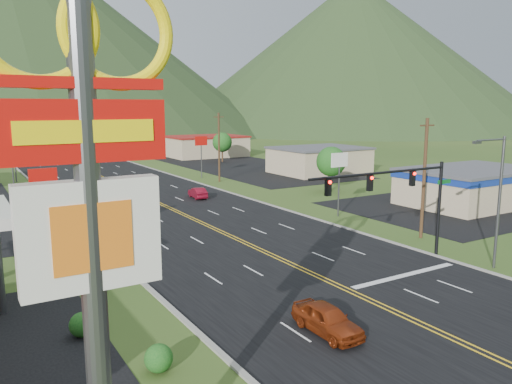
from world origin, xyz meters
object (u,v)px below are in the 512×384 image
streetlight_west (16,146)px  traffic_signal (402,189)px  streetlight_east (497,194)px  car_red_near (327,320)px  pylon_sign (87,180)px  car_dark_mid (131,194)px  car_red_far (198,193)px

streetlight_west → traffic_signal: bearing=-72.0°
streetlight_east → car_red_near: (-15.93, -1.90, -4.47)m
pylon_sign → car_dark_mid: size_ratio=2.86×
streetlight_east → car_dark_mid: streetlight_east is taller
streetlight_east → car_red_far: streetlight_east is taller
streetlight_west → car_red_far: streetlight_west is taller
streetlight_west → car_dark_mid: size_ratio=1.84×
car_dark_mid → streetlight_east: bearing=-69.5°
car_red_near → car_dark_mid: (2.66, 39.23, -0.00)m
streetlight_east → pylon_sign: bearing=-164.2°
pylon_sign → traffic_signal: 26.67m
traffic_signal → car_red_near: traffic_signal is taller
streetlight_west → pylon_sign: bearing=-94.5°
streetlight_west → car_red_near: bearing=-83.6°
car_red_near → car_dark_mid: 39.32m
car_dark_mid → pylon_sign: bearing=-107.2°
pylon_sign → car_red_near: bearing=26.5°
pylon_sign → streetlight_east: 29.58m
streetlight_east → streetlight_west: same height
pylon_sign → car_red_near: (12.25, 6.10, -8.59)m
streetlight_west → car_red_far: size_ratio=2.33×
pylon_sign → streetlight_west: size_ratio=1.56×
traffic_signal → streetlight_east: streetlight_east is taller
streetlight_east → car_dark_mid: (-13.27, 37.32, -4.47)m
pylon_sign → car_red_far: size_ratio=3.63×
streetlight_east → car_red_near: streetlight_east is taller
traffic_signal → car_red_near: (-11.24, -5.90, -4.62)m
streetlight_east → car_red_far: (-6.04, 34.44, -4.55)m
car_red_near → pylon_sign: bearing=-153.6°
pylon_sign → car_red_near: pylon_sign is taller
car_dark_mid → car_red_far: car_dark_mid is taller
pylon_sign → car_dark_mid: (14.91, 45.32, -8.59)m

